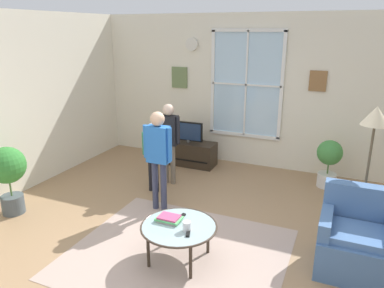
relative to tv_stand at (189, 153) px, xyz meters
The scene contains 17 objects.
ground_plane 2.96m from the tv_stand, 65.93° to the right, with size 6.85×6.94×0.02m, color #9E7A56.
back_wall 1.75m from the tv_stand, 24.23° to the left, with size 6.25×0.17×2.75m.
area_rug 2.92m from the tv_stand, 68.47° to the right, with size 2.42×2.10×0.01m, color tan.
tv_stand is the anchor object (origin of this frame).
television 0.43m from the tv_stand, 90.00° to the right, with size 0.54×0.08×0.39m.
armchair 3.65m from the tv_stand, 36.86° to the right, with size 0.76×0.74×0.87m.
coffee_table 3.04m from the tv_stand, 68.05° to the right, with size 0.85×0.85×0.43m.
book_stack 2.94m from the tv_stand, 70.30° to the right, with size 0.28×0.19×0.06m.
cup 3.15m from the tv_stand, 66.38° to the right, with size 0.09×0.09×0.11m, color white.
remote_near_books 3.20m from the tv_stand, 66.12° to the right, with size 0.04×0.14×0.02m, color black.
remote_near_cup 2.85m from the tv_stand, 67.74° to the right, with size 0.04×0.14×0.02m, color black.
person_green_shirt 1.41m from the tv_stand, 90.80° to the right, with size 0.34×0.15×1.12m.
person_black_shirt 1.13m from the tv_stand, 85.78° to the right, with size 0.41×0.18×1.35m.
person_blue_shirt 1.99m from the tv_stand, 78.80° to the right, with size 0.43×0.20×1.43m.
potted_plant_by_window 2.50m from the tv_stand, ahead, with size 0.40×0.40×0.79m.
potted_plant_corner 3.14m from the tv_stand, 118.26° to the right, with size 0.50×0.50×0.97m.
floor_lamp 3.52m from the tv_stand, 26.41° to the right, with size 0.32×0.32×1.65m.
Camera 1 is at (1.47, -3.30, 2.48)m, focal length 34.20 mm.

